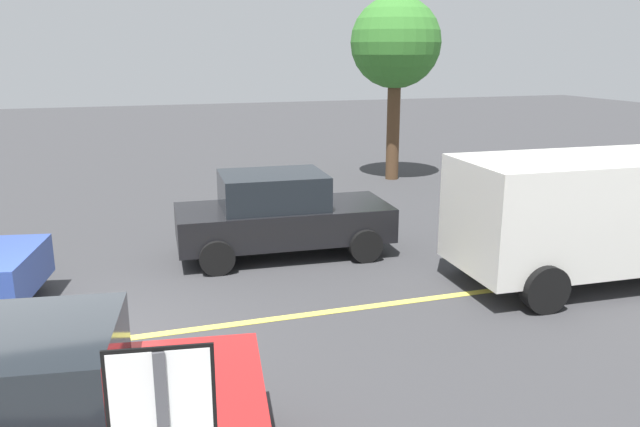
{
  "coord_description": "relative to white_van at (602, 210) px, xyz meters",
  "views": [
    {
      "loc": [
        0.8,
        -8.52,
        3.92
      ],
      "look_at": [
        3.59,
        0.04,
        1.58
      ],
      "focal_mm": 35.27,
      "sensor_mm": 36.0,
      "label": 1
    }
  ],
  "objects": [
    {
      "name": "ground_plane",
      "position": [
        -8.65,
        0.08,
        -1.27
      ],
      "size": [
        80.0,
        80.0,
        0.0
      ],
      "primitive_type": "plane",
      "color": "#38383A"
    },
    {
      "name": "lane_marking_centre",
      "position": [
        -5.65,
        0.08,
        -1.26
      ],
      "size": [
        28.0,
        0.16,
        0.01
      ],
      "primitive_type": "cube",
      "color": "#E0D14C"
    },
    {
      "name": "white_van",
      "position": [
        0.0,
        0.0,
        0.0
      ],
      "size": [
        5.28,
        2.44,
        2.2
      ],
      "color": "silver",
      "rests_on": "ground_plane"
    },
    {
      "name": "car_red_behind_van",
      "position": [
        -8.84,
        -2.84,
        -0.48
      ],
      "size": [
        4.42,
        2.55,
        1.54
      ],
      "color": "red",
      "rests_on": "ground_plane"
    },
    {
      "name": "car_black_mid_road",
      "position": [
        -4.91,
        3.09,
        -0.45
      ],
      "size": [
        4.22,
        2.15,
        1.64
      ],
      "color": "black",
      "rests_on": "ground_plane"
    },
    {
      "name": "tree_left_verge",
      "position": [
        0.32,
        9.37,
        2.82
      ],
      "size": [
        2.71,
        2.71,
        5.51
      ],
      "color": "#513823",
      "rests_on": "ground_plane"
    }
  ]
}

